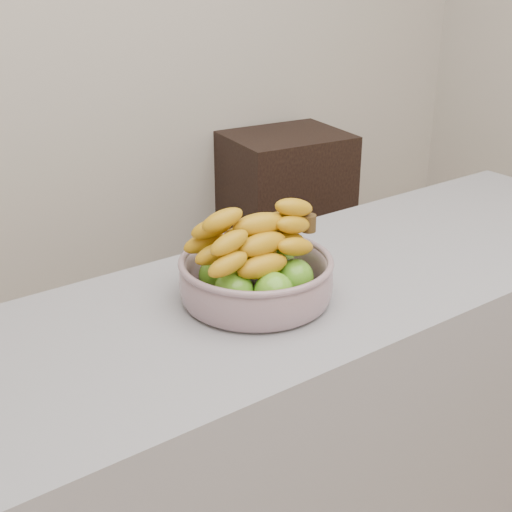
{
  "coord_description": "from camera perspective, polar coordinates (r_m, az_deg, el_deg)",
  "views": [
    {
      "loc": [
        -0.96,
        -0.47,
        1.6
      ],
      "look_at": [
        -0.17,
        0.62,
        1.0
      ],
      "focal_mm": 50.0,
      "sensor_mm": 36.0,
      "label": 1
    }
  ],
  "objects": [
    {
      "name": "fruit_bowl",
      "position": [
        1.49,
        -0.01,
        -1.38
      ],
      "size": [
        0.32,
        0.32,
        0.19
      ],
      "rotation": [
        0.0,
        0.0,
        -0.17
      ],
      "color": "#A1B1C1",
      "rests_on": "counter"
    },
    {
      "name": "cabinet",
      "position": [
        3.11,
        2.32,
        1.9
      ],
      "size": [
        0.53,
        0.45,
        0.87
      ],
      "primitive_type": "cube",
      "rotation": [
        0.0,
        0.0,
        -0.13
      ],
      "color": "black",
      "rests_on": "ground"
    },
    {
      "name": "counter",
      "position": [
        1.85,
        4.43,
        -14.46
      ],
      "size": [
        2.0,
        0.6,
        0.9
      ],
      "primitive_type": "cube",
      "color": "gray",
      "rests_on": "ground"
    }
  ]
}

